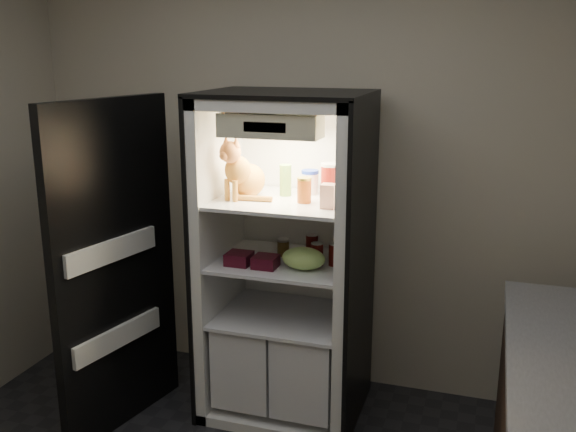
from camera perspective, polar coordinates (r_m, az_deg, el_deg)
name	(u,v)px	position (r m, az deg, el deg)	size (l,w,h in m)	color
room_shell	(164,189)	(2.27, -10.93, 2.33)	(3.60, 3.60, 3.60)	white
refrigerator	(287,281)	(3.73, -0.06, -5.79)	(0.90, 0.72, 1.88)	white
fridge_door	(115,271)	(3.65, -15.08, -4.71)	(0.25, 0.86, 1.85)	black
tabby_cat	(243,174)	(3.55, -4.02, 3.73)	(0.30, 0.35, 0.36)	#B36117
parmesan_shaker	(285,180)	(3.60, -0.23, 3.21)	(0.07, 0.07, 0.18)	#238338
mayo_tub	(310,182)	(3.65, 1.97, 3.04)	(0.10, 0.10, 0.14)	white
salsa_jar	(304,190)	(3.44, 1.45, 2.31)	(0.08, 0.08, 0.14)	maroon
pepper_jar	(331,181)	(3.55, 3.85, 3.15)	(0.12, 0.12, 0.19)	maroon
cream_carton	(328,196)	(3.32, 3.61, 1.77)	(0.07, 0.07, 0.13)	white
soda_can_a	(312,245)	(3.67, 2.14, -2.62)	(0.07, 0.07, 0.13)	black
soda_can_b	(335,254)	(3.52, 4.17, -3.42)	(0.07, 0.07, 0.12)	black
soda_can_c	(317,254)	(3.52, 2.60, -3.39)	(0.07, 0.07, 0.13)	black
condiment_jar	(283,247)	(3.69, -0.43, -2.79)	(0.07, 0.07, 0.10)	brown
grape_bag	(304,258)	(3.46, 1.39, -3.79)	(0.24, 0.17, 0.12)	#7FAF51
berry_box_left	(239,258)	(3.55, -4.37, -3.79)	(0.13, 0.13, 0.07)	#510D1C
berry_box_right	(266,262)	(3.49, -2.01, -4.08)	(0.13, 0.13, 0.06)	#510D1C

